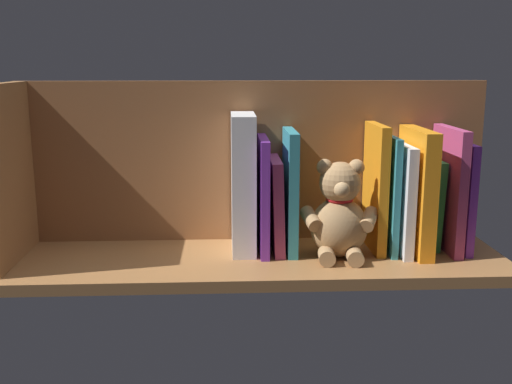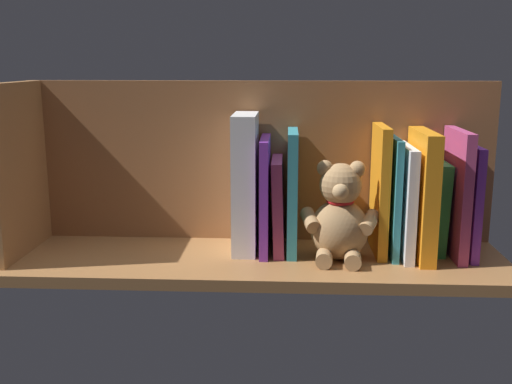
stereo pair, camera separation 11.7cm
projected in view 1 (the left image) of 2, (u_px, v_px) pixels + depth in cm
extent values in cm
cube|color=#9E6B3D|center=(256.00, 261.00, 119.74)|extent=(97.54, 28.68, 2.20)
cube|color=#935C35|center=(253.00, 161.00, 127.76)|extent=(97.54, 1.50, 33.64)
cube|color=#9E6B3D|center=(8.00, 174.00, 113.69)|extent=(2.40, 22.68, 33.64)
cube|color=purple|center=(459.00, 195.00, 122.49)|extent=(1.60, 15.12, 21.90)
cube|color=#B23F72|center=(448.00, 189.00, 121.50)|extent=(1.89, 16.29, 24.78)
cube|color=green|center=(428.00, 203.00, 124.36)|extent=(3.32, 11.55, 18.25)
cube|color=orange|center=(416.00, 191.00, 120.44)|extent=(2.97, 17.83, 24.63)
cube|color=silver|center=(399.00, 197.00, 121.13)|extent=(1.85, 16.73, 21.71)
cube|color=teal|center=(387.00, 193.00, 121.56)|extent=(1.29, 15.28, 23.25)
cube|color=orange|center=(375.00, 187.00, 121.66)|extent=(1.89, 14.38, 25.41)
ellipsoid|color=tan|center=(339.00, 227.00, 117.91)|extent=(11.97, 10.91, 11.72)
sphere|color=tan|center=(340.00, 183.00, 116.03)|extent=(8.05, 8.05, 8.05)
sphere|color=tan|center=(357.00, 167.00, 115.27)|extent=(3.11, 3.11, 3.11)
sphere|color=tan|center=(325.00, 167.00, 115.51)|extent=(3.11, 3.11, 3.11)
sphere|color=tan|center=(342.00, 189.00, 112.81)|extent=(3.11, 3.11, 3.11)
cylinder|color=tan|center=(369.00, 219.00, 115.83)|extent=(4.93, 6.38, 4.33)
cylinder|color=tan|center=(311.00, 219.00, 116.26)|extent=(4.13, 6.27, 4.33)
cylinder|color=tan|center=(355.00, 256.00, 113.85)|extent=(3.49, 4.65, 3.11)
cylinder|color=tan|center=(327.00, 256.00, 114.06)|extent=(3.49, 4.65, 3.11)
torus|color=red|center=(340.00, 199.00, 116.71)|extent=(5.80, 5.80, 0.92)
cube|color=teal|center=(290.00, 191.00, 120.91)|extent=(1.94, 14.45, 24.31)
cube|color=#B23F72|center=(276.00, 205.00, 121.46)|extent=(2.67, 14.26, 18.76)
cube|color=purple|center=(263.00, 195.00, 120.53)|extent=(1.70, 14.99, 22.94)
cube|color=white|center=(243.00, 183.00, 120.43)|extent=(4.66, 13.60, 27.51)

